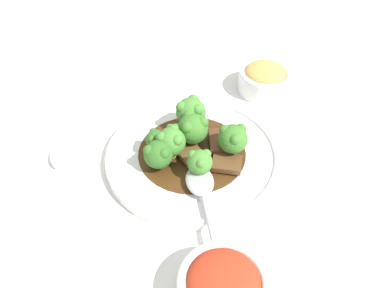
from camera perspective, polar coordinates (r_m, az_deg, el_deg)
ground_plane at (r=0.65m, az=-0.00°, el=-2.14°), size 4.00×4.00×0.00m
main_plate at (r=0.65m, az=-0.00°, el=-1.53°), size 0.30×0.30×0.02m
beef_strip_0 at (r=0.64m, az=4.05°, el=0.30°), size 0.05×0.06×0.02m
beef_strip_1 at (r=0.62m, az=0.13°, el=-1.94°), size 0.06×0.06×0.01m
beef_strip_2 at (r=0.61m, az=5.33°, el=-2.97°), size 0.06×0.05×0.01m
broccoli_floret_0 at (r=0.61m, az=6.26°, el=0.85°), size 0.05×0.05×0.06m
broccoli_floret_1 at (r=0.61m, az=-3.21°, el=0.42°), size 0.05×0.05×0.06m
broccoli_floret_2 at (r=0.62m, az=-5.51°, el=0.68°), size 0.03×0.03×0.04m
broccoli_floret_3 at (r=0.58m, az=1.20°, el=-2.72°), size 0.04×0.04×0.05m
broccoli_floret_4 at (r=0.66m, az=-0.18°, el=4.94°), size 0.05×0.05×0.06m
broccoli_floret_5 at (r=0.63m, az=0.12°, el=2.42°), size 0.05×0.05×0.06m
broccoli_floret_6 at (r=0.63m, az=-2.19°, el=1.69°), size 0.04×0.04×0.04m
broccoli_floret_7 at (r=0.60m, az=-5.15°, el=-1.49°), size 0.05×0.05×0.05m
serving_spoon at (r=0.57m, az=1.49°, el=-6.96°), size 0.14×0.20×0.01m
side_bowl_kimchi at (r=0.49m, az=4.75°, el=-20.96°), size 0.11×0.11×0.06m
side_bowl_appetizer at (r=0.80m, az=11.02°, el=9.81°), size 0.11×0.11×0.06m
sauce_dish at (r=0.68m, az=-17.94°, el=-1.65°), size 0.07×0.07×0.01m
paper_napkin at (r=0.72m, az=-18.37°, el=0.94°), size 0.13×0.08×0.01m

